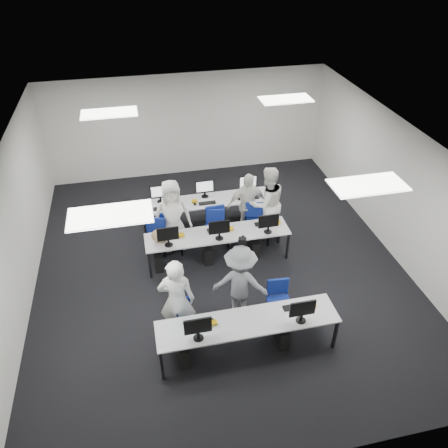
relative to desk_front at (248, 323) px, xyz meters
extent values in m
plane|color=black|center=(0.00, 2.40, -0.68)|extent=(9.00, 9.00, 0.00)
plane|color=white|center=(0.00, 2.40, 2.32)|extent=(9.00, 9.00, 0.00)
cube|color=silver|center=(0.00, 6.90, 0.82)|extent=(8.00, 0.02, 3.00)
cube|color=silver|center=(0.00, -2.10, 0.82)|extent=(8.00, 0.02, 3.00)
cube|color=silver|center=(-4.00, 2.40, 0.82)|extent=(0.02, 9.00, 3.00)
cube|color=silver|center=(4.00, 2.40, 0.82)|extent=(0.02, 9.00, 3.00)
cube|color=white|center=(-2.00, 0.40, 2.30)|extent=(1.20, 0.60, 0.02)
cube|color=white|center=(2.00, 0.40, 2.30)|extent=(1.20, 0.60, 0.02)
cube|color=white|center=(-2.00, 4.40, 2.30)|extent=(1.20, 0.60, 0.02)
cube|color=white|center=(2.00, 4.40, 2.30)|extent=(1.20, 0.60, 0.02)
cube|color=#B9BBBE|center=(0.00, 0.00, 0.03)|extent=(3.20, 0.70, 0.03)
cube|color=black|center=(-1.55, -0.30, -0.33)|extent=(0.05, 0.05, 0.70)
cube|color=black|center=(-1.55, 0.30, -0.33)|extent=(0.05, 0.05, 0.70)
cube|color=black|center=(1.55, -0.30, -0.33)|extent=(0.05, 0.05, 0.70)
cube|color=black|center=(1.55, 0.30, -0.33)|extent=(0.05, 0.05, 0.70)
cube|color=#B9BBBE|center=(0.00, 2.60, 0.03)|extent=(3.20, 0.70, 0.03)
cube|color=black|center=(-1.55, 2.30, -0.33)|extent=(0.05, 0.05, 0.70)
cube|color=black|center=(-1.55, 2.90, -0.33)|extent=(0.05, 0.05, 0.70)
cube|color=black|center=(1.55, 2.30, -0.33)|extent=(0.05, 0.05, 0.70)
cube|color=black|center=(1.55, 2.90, -0.33)|extent=(0.05, 0.05, 0.70)
cube|color=#B9BBBE|center=(0.00, 4.00, 0.03)|extent=(3.20, 0.70, 0.03)
cube|color=black|center=(-1.55, 3.70, -0.33)|extent=(0.05, 0.05, 0.70)
cube|color=black|center=(-1.55, 4.30, -0.33)|extent=(0.05, 0.05, 0.70)
cube|color=black|center=(1.55, 3.70, -0.33)|extent=(0.05, 0.05, 0.70)
cube|color=black|center=(1.55, 4.30, -0.33)|extent=(0.05, 0.05, 0.70)
cube|color=#0B5096|center=(-0.90, -0.18, 0.35)|extent=(0.46, 0.04, 0.32)
cube|color=black|center=(-0.90, 0.14, 0.06)|extent=(0.42, 0.14, 0.02)
ellipsoid|color=black|center=(-0.60, 0.14, 0.07)|extent=(0.07, 0.10, 0.04)
cube|color=black|center=(-1.15, 0.00, -0.47)|extent=(0.18, 0.40, 0.42)
cube|color=white|center=(0.90, -0.18, 0.35)|extent=(0.46, 0.04, 0.32)
cube|color=black|center=(0.90, 0.14, 0.06)|extent=(0.42, 0.14, 0.02)
ellipsoid|color=black|center=(1.20, 0.14, 0.07)|extent=(0.07, 0.10, 0.04)
cube|color=black|center=(0.65, 0.00, -0.47)|extent=(0.18, 0.40, 0.42)
cube|color=white|center=(-1.10, 2.42, 0.35)|extent=(0.46, 0.04, 0.32)
cube|color=black|center=(-1.10, 2.74, 0.06)|extent=(0.42, 0.14, 0.02)
ellipsoid|color=black|center=(-0.80, 2.74, 0.07)|extent=(0.07, 0.10, 0.04)
cube|color=black|center=(-1.35, 2.60, -0.47)|extent=(0.18, 0.40, 0.42)
cube|color=white|center=(0.00, 2.42, 0.35)|extent=(0.46, 0.04, 0.32)
cube|color=black|center=(0.00, 2.74, 0.06)|extent=(0.42, 0.14, 0.02)
ellipsoid|color=black|center=(0.30, 2.74, 0.07)|extent=(0.07, 0.10, 0.04)
cube|color=black|center=(-0.25, 2.60, -0.47)|extent=(0.18, 0.40, 0.42)
cube|color=white|center=(1.10, 2.42, 0.35)|extent=(0.46, 0.04, 0.32)
cube|color=black|center=(1.10, 2.74, 0.06)|extent=(0.42, 0.14, 0.02)
ellipsoid|color=black|center=(1.40, 2.74, 0.07)|extent=(0.07, 0.10, 0.04)
cube|color=black|center=(0.85, 2.60, -0.47)|extent=(0.18, 0.40, 0.42)
cube|color=white|center=(-1.10, 4.18, 0.35)|extent=(0.46, 0.04, 0.32)
cube|color=black|center=(-1.10, 3.86, 0.06)|extent=(0.42, 0.14, 0.02)
ellipsoid|color=black|center=(-1.40, 3.86, 0.07)|extent=(0.07, 0.10, 0.04)
cube|color=black|center=(-0.85, 4.00, -0.47)|extent=(0.18, 0.40, 0.42)
cube|color=white|center=(0.00, 4.18, 0.35)|extent=(0.46, 0.04, 0.32)
cube|color=black|center=(0.00, 3.86, 0.06)|extent=(0.42, 0.14, 0.02)
ellipsoid|color=black|center=(-0.30, 3.86, 0.07)|extent=(0.07, 0.10, 0.04)
cube|color=black|center=(0.25, 4.00, -0.47)|extent=(0.18, 0.40, 0.42)
cube|color=white|center=(1.10, 4.18, 0.35)|extent=(0.46, 0.04, 0.32)
cube|color=black|center=(1.10, 3.86, 0.06)|extent=(0.42, 0.14, 0.02)
ellipsoid|color=black|center=(0.80, 3.86, 0.07)|extent=(0.07, 0.10, 0.04)
cube|color=black|center=(1.35, 4.00, -0.47)|extent=(0.18, 0.40, 0.42)
cube|color=navy|center=(-1.04, 0.44, -0.23)|extent=(0.52, 0.51, 0.06)
cube|color=navy|center=(-1.09, 0.63, 0.02)|extent=(0.41, 0.16, 0.35)
cube|color=navy|center=(0.77, 0.55, -0.23)|extent=(0.46, 0.45, 0.06)
cube|color=navy|center=(0.79, 0.75, 0.03)|extent=(0.42, 0.08, 0.35)
cube|color=navy|center=(-0.98, 3.13, -0.20)|extent=(0.47, 0.45, 0.06)
cube|color=navy|center=(-0.98, 3.34, 0.07)|extent=(0.44, 0.06, 0.38)
cube|color=navy|center=(0.10, 3.15, -0.19)|extent=(0.49, 0.47, 0.06)
cube|color=navy|center=(0.09, 3.37, 0.09)|extent=(0.45, 0.08, 0.38)
cube|color=navy|center=(1.16, 3.10, -0.24)|extent=(0.53, 0.52, 0.06)
cube|color=navy|center=(1.22, 3.29, 0.02)|extent=(0.40, 0.18, 0.35)
cube|color=navy|center=(-1.25, 3.40, -0.20)|extent=(0.56, 0.54, 0.06)
cube|color=navy|center=(-1.31, 3.20, 0.07)|extent=(0.44, 0.17, 0.37)
cube|color=navy|center=(0.12, 3.48, -0.21)|extent=(0.51, 0.49, 0.06)
cube|color=navy|center=(0.09, 3.28, 0.05)|extent=(0.43, 0.12, 0.36)
cube|color=navy|center=(1.11, 3.47, -0.18)|extent=(0.60, 0.58, 0.07)
cube|color=navy|center=(1.04, 3.27, 0.10)|extent=(0.45, 0.19, 0.39)
ellipsoid|color=#A38154|center=(-1.25, 2.58, 0.21)|extent=(0.43, 0.32, 0.32)
imported|color=white|center=(-1.15, 0.61, 0.21)|extent=(0.72, 0.55, 1.79)
imported|color=white|center=(1.33, 3.28, 0.24)|extent=(1.00, 0.85, 1.84)
imported|color=white|center=(-0.91, 3.31, 0.20)|extent=(0.88, 0.59, 1.76)
imported|color=white|center=(0.90, 3.45, 0.14)|extent=(0.97, 0.42, 1.65)
imported|color=slate|center=(0.07, 0.86, 0.14)|extent=(1.21, 0.94, 1.64)
cube|color=black|center=(0.14, 1.03, 1.02)|extent=(0.19, 0.22, 0.10)
camera|label=1|loc=(-1.51, -4.96, 5.81)|focal=35.00mm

